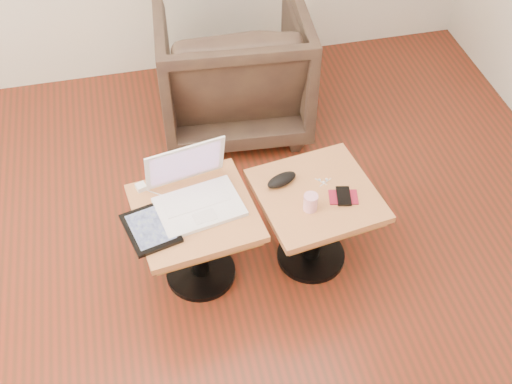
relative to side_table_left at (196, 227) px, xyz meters
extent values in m
cube|color=#442112|center=(-0.11, -0.47, -0.36)|extent=(4.50, 4.50, 0.01)
cylinder|color=black|center=(0.00, 0.00, -0.34)|extent=(0.34, 0.34, 0.03)
cylinder|color=black|center=(0.00, 0.00, -0.12)|extent=(0.09, 0.09, 0.41)
cube|color=#A4632C|center=(0.00, 0.00, 0.07)|extent=(0.54, 0.54, 0.04)
cube|color=#98643D|center=(0.00, 0.00, 0.10)|extent=(0.59, 0.59, 0.03)
cylinder|color=black|center=(0.56, -0.02, -0.34)|extent=(0.34, 0.34, 0.03)
cylinder|color=black|center=(0.56, -0.02, -0.12)|extent=(0.09, 0.09, 0.41)
cube|color=#A4632C|center=(0.56, -0.02, 0.07)|extent=(0.55, 0.55, 0.04)
cube|color=#98643D|center=(0.56, -0.02, 0.10)|extent=(0.59, 0.59, 0.03)
cube|color=white|center=(0.02, 0.01, 0.13)|extent=(0.41, 0.32, 0.02)
cube|color=silver|center=(0.02, 0.04, 0.14)|extent=(0.32, 0.18, 0.00)
cube|color=silver|center=(0.04, -0.07, 0.14)|extent=(0.11, 0.08, 0.00)
cube|color=white|center=(-0.01, 0.16, 0.26)|extent=(0.37, 0.13, 0.24)
cube|color=maroon|center=(-0.01, 0.16, 0.26)|extent=(0.33, 0.11, 0.20)
cube|color=black|center=(-0.20, -0.07, 0.13)|extent=(0.26, 0.30, 0.02)
cube|color=#191E38|center=(-0.20, -0.07, 0.14)|extent=(0.21, 0.25, 0.00)
cube|color=white|center=(-0.22, 0.18, 0.13)|extent=(0.05, 0.05, 0.03)
ellipsoid|color=black|center=(0.42, 0.07, 0.14)|extent=(0.17, 0.12, 0.05)
cylinder|color=#EB5C89|center=(0.50, -0.11, 0.16)|extent=(0.07, 0.07, 0.08)
sphere|color=white|center=(0.61, 0.03, 0.13)|extent=(0.01, 0.01, 0.01)
sphere|color=white|center=(0.63, 0.05, 0.13)|extent=(0.01, 0.01, 0.01)
sphere|color=white|center=(0.59, 0.05, 0.13)|extent=(0.01, 0.01, 0.01)
cylinder|color=white|center=(0.61, 0.03, 0.12)|extent=(0.07, 0.04, 0.00)
cube|color=maroon|center=(0.67, -0.08, 0.12)|extent=(0.15, 0.12, 0.01)
cube|color=black|center=(0.67, -0.08, 0.13)|extent=(0.08, 0.13, 0.01)
imported|color=black|center=(0.40, 1.15, 0.04)|extent=(0.91, 0.93, 0.79)
camera|label=1|loc=(-0.16, -1.92, 2.24)|focal=45.00mm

